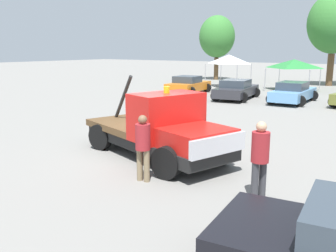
# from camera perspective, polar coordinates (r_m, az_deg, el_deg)

# --- Properties ---
(ground_plane) EXTENTS (160.00, 160.00, 0.00)m
(ground_plane) POSITION_cam_1_polar(r_m,az_deg,el_deg) (12.07, -1.96, -4.61)
(ground_plane) COLOR gray
(tow_truck) EXTENTS (6.00, 3.66, 2.51)m
(tow_truck) POSITION_cam_1_polar(r_m,az_deg,el_deg) (11.57, -1.01, -0.68)
(tow_truck) COLOR black
(tow_truck) RESTS_ON ground
(person_near_truck) EXTENTS (0.40, 0.40, 1.81)m
(person_near_truck) POSITION_cam_1_polar(r_m,az_deg,el_deg) (8.69, 13.85, -4.28)
(person_near_truck) COLOR #38383D
(person_near_truck) RESTS_ON ground
(person_at_hood) EXTENTS (0.39, 0.39, 1.75)m
(person_at_hood) POSITION_cam_1_polar(r_m,az_deg,el_deg) (9.61, -3.85, -2.67)
(person_at_hood) COLOR #847051
(person_at_hood) RESTS_ON ground
(parked_car_orange) EXTENTS (2.78, 4.42, 1.34)m
(parked_car_orange) POSITION_cam_1_polar(r_m,az_deg,el_deg) (28.92, 3.10, 6.27)
(parked_car_orange) COLOR orange
(parked_car_orange) RESTS_ON ground
(parked_car_charcoal) EXTENTS (2.91, 4.89, 1.34)m
(parked_car_charcoal) POSITION_cam_1_polar(r_m,az_deg,el_deg) (25.96, 10.35, 5.48)
(parked_car_charcoal) COLOR #2D2D33
(parked_car_charcoal) RESTS_ON ground
(parked_car_skyblue) EXTENTS (2.45, 4.77, 1.34)m
(parked_car_skyblue) POSITION_cam_1_polar(r_m,az_deg,el_deg) (25.12, 18.51, 4.86)
(parked_car_skyblue) COLOR #669ED1
(parked_car_skyblue) RESTS_ON ground
(canopy_tent_white) EXTENTS (3.12, 3.12, 2.85)m
(canopy_tent_white) POSITION_cam_1_polar(r_m,az_deg,el_deg) (34.32, 9.27, 10.00)
(canopy_tent_white) COLOR #9E9EA3
(canopy_tent_white) RESTS_ON ground
(canopy_tent_green) EXTENTS (3.53, 3.53, 2.53)m
(canopy_tent_green) POSITION_cam_1_polar(r_m,az_deg,el_deg) (32.54, 18.65, 8.98)
(canopy_tent_green) COLOR #9E9EA3
(canopy_tent_green) RESTS_ON ground
(tree_left) EXTENTS (4.67, 4.67, 8.34)m
(tree_left) POSITION_cam_1_polar(r_m,az_deg,el_deg) (37.90, 23.98, 14.09)
(tree_left) COLOR brown
(tree_left) RESTS_ON ground
(tree_right) EXTENTS (3.87, 3.87, 6.91)m
(tree_right) POSITION_cam_1_polar(r_m,az_deg,el_deg) (42.07, 7.47, 13.33)
(tree_right) COLOR brown
(tree_right) RESTS_ON ground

